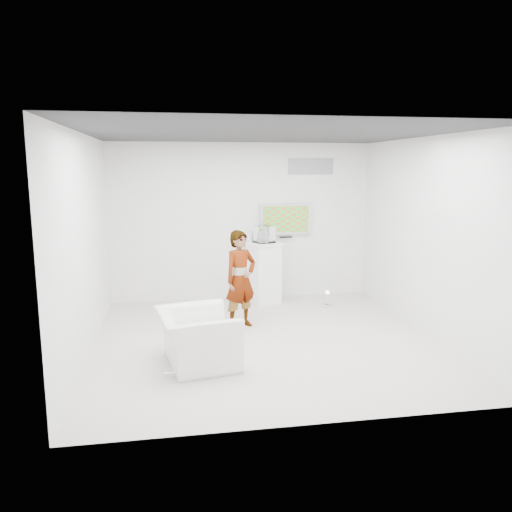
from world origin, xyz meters
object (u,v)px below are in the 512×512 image
(armchair, at_px, (197,338))
(tv, at_px, (285,219))
(person, at_px, (241,279))
(pedestal, at_px, (264,273))
(floor_uplight, at_px, (327,299))

(armchair, bearing_deg, tv, -39.97)
(person, bearing_deg, armchair, -146.52)
(pedestal, bearing_deg, armchair, -116.38)
(armchair, xyz_separation_m, floor_uplight, (2.50, 2.33, -0.21))
(pedestal, bearing_deg, floor_uplight, -24.34)
(tv, bearing_deg, pedestal, -144.13)
(tv, height_order, armchair, tv)
(floor_uplight, bearing_deg, armchair, -137.10)
(tv, distance_m, pedestal, 1.15)
(armchair, relative_size, floor_uplight, 3.79)
(tv, xyz_separation_m, floor_uplight, (0.61, -0.86, -1.41))
(armchair, height_order, pedestal, pedestal)
(pedestal, bearing_deg, tv, 35.87)
(tv, height_order, person, tv)
(person, height_order, pedestal, person)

